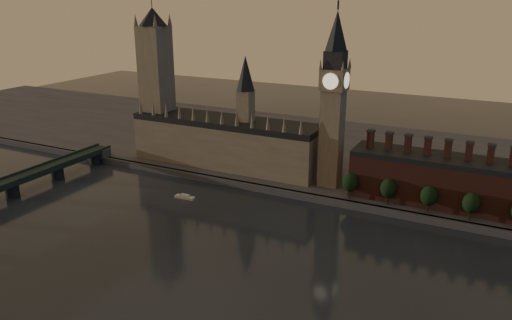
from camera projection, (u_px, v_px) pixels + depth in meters
The scene contains 11 objects.
ground at pixel (225, 271), 215.67m from camera, with size 900.00×900.00×0.00m, color black.
north_bank at pixel (346, 155), 366.05m from camera, with size 900.00×182.00×4.00m.
palace_of_westminster at pixel (227, 140), 333.77m from camera, with size 130.00×30.30×74.00m.
victoria_tower at pixel (156, 78), 345.74m from camera, with size 24.00×24.00×108.00m.
big_ben at pixel (334, 99), 286.82m from camera, with size 15.00×15.00×107.00m.
chimney_block at pixel (454, 182), 269.27m from camera, with size 110.00×25.00×37.00m.
embankment_tree_0 at pixel (350, 183), 279.93m from camera, with size 8.60×8.60×14.88m.
embankment_tree_1 at pixel (388, 188), 271.90m from camera, with size 8.60×8.60×14.88m.
embankment_tree_2 at pixel (429, 196), 261.41m from camera, with size 8.60×8.60×14.88m.
embankment_tree_3 at pixel (471, 203), 252.39m from camera, with size 8.60×8.60×14.88m.
river_boat at pixel (185, 197), 292.74m from camera, with size 12.50×4.10×2.47m.
Camera 1 is at (97.27, -163.22, 113.69)m, focal length 35.00 mm.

